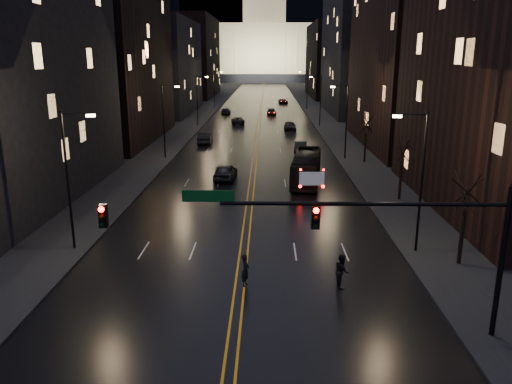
# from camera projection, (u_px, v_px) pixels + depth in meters

# --- Properties ---
(ground) EXTENTS (900.00, 900.00, 0.00)m
(ground) POSITION_uv_depth(u_px,v_px,m) (234.00, 335.00, 22.50)
(ground) COLOR black
(ground) RESTS_ON ground
(road) EXTENTS (20.00, 320.00, 0.02)m
(road) POSITION_uv_depth(u_px,v_px,m) (262.00, 99.00, 147.92)
(road) COLOR black
(road) RESTS_ON ground
(sidewalk_left) EXTENTS (8.00, 320.00, 0.16)m
(sidewalk_left) POSITION_uv_depth(u_px,v_px,m) (215.00, 99.00, 148.19)
(sidewalk_left) COLOR black
(sidewalk_left) RESTS_ON ground
(sidewalk_right) EXTENTS (8.00, 320.00, 0.16)m
(sidewalk_right) POSITION_uv_depth(u_px,v_px,m) (309.00, 99.00, 147.62)
(sidewalk_right) COLOR black
(sidewalk_right) RESTS_ON ground
(center_line) EXTENTS (0.62, 320.00, 0.01)m
(center_line) POSITION_uv_depth(u_px,v_px,m) (262.00, 99.00, 147.92)
(center_line) COLOR orange
(center_line) RESTS_ON road
(building_left_mid) EXTENTS (12.00, 30.00, 28.00)m
(building_left_mid) POSITION_uv_depth(u_px,v_px,m) (111.00, 43.00, 71.35)
(building_left_mid) COLOR black
(building_left_mid) RESTS_ON ground
(building_left_far) EXTENTS (12.00, 34.00, 20.00)m
(building_left_far) POSITION_uv_depth(u_px,v_px,m) (164.00, 67.00, 109.07)
(building_left_far) COLOR black
(building_left_far) RESTS_ON ground
(building_left_dist) EXTENTS (12.00, 40.00, 24.00)m
(building_left_dist) POSITION_uv_depth(u_px,v_px,m) (195.00, 57.00, 154.85)
(building_left_dist) COLOR black
(building_left_dist) RESTS_ON ground
(building_right_tall) EXTENTS (12.00, 30.00, 38.00)m
(building_right_tall) POSITION_uv_depth(u_px,v_px,m) (416.00, 3.00, 65.34)
(building_right_tall) COLOR black
(building_right_tall) RESTS_ON ground
(building_right_mid) EXTENTS (12.00, 34.00, 26.00)m
(building_right_mid) POSITION_uv_depth(u_px,v_px,m) (358.00, 53.00, 107.43)
(building_right_mid) COLOR black
(building_right_mid) RESTS_ON ground
(building_right_dist) EXTENTS (12.00, 40.00, 22.00)m
(building_right_dist) POSITION_uv_depth(u_px,v_px,m) (330.00, 61.00, 154.27)
(building_right_dist) COLOR black
(building_right_dist) RESTS_ON ground
(capitol) EXTENTS (90.00, 50.00, 58.50)m
(capitol) POSITION_uv_depth(u_px,v_px,m) (264.00, 47.00, 259.21)
(capitol) COLOR black
(capitol) RESTS_ON ground
(traffic_signal) EXTENTS (17.29, 0.45, 7.00)m
(traffic_signal) POSITION_uv_depth(u_px,v_px,m) (372.00, 229.00, 21.03)
(traffic_signal) COLOR black
(traffic_signal) RESTS_ON ground
(streetlamp_right_near) EXTENTS (2.13, 0.25, 9.00)m
(streetlamp_right_near) POSITION_uv_depth(u_px,v_px,m) (419.00, 175.00, 30.59)
(streetlamp_right_near) COLOR black
(streetlamp_right_near) RESTS_ON ground
(streetlamp_left_near) EXTENTS (2.13, 0.25, 9.00)m
(streetlamp_left_near) POSITION_uv_depth(u_px,v_px,m) (70.00, 174.00, 31.03)
(streetlamp_left_near) COLOR black
(streetlamp_left_near) RESTS_ON ground
(streetlamp_right_mid) EXTENTS (2.13, 0.25, 9.00)m
(streetlamp_right_mid) POSITION_uv_depth(u_px,v_px,m) (345.00, 118.00, 59.54)
(streetlamp_right_mid) COLOR black
(streetlamp_right_mid) RESTS_ON ground
(streetlamp_left_mid) EXTENTS (2.13, 0.25, 9.00)m
(streetlamp_left_mid) POSITION_uv_depth(u_px,v_px,m) (165.00, 117.00, 59.98)
(streetlamp_left_mid) COLOR black
(streetlamp_left_mid) RESTS_ON ground
(streetlamp_right_far) EXTENTS (2.13, 0.25, 9.00)m
(streetlamp_right_far) POSITION_uv_depth(u_px,v_px,m) (319.00, 98.00, 88.48)
(streetlamp_right_far) COLOR black
(streetlamp_right_far) RESTS_ON ground
(streetlamp_left_far) EXTENTS (2.13, 0.25, 9.00)m
(streetlamp_left_far) POSITION_uv_depth(u_px,v_px,m) (198.00, 98.00, 88.92)
(streetlamp_left_far) COLOR black
(streetlamp_left_far) RESTS_ON ground
(streetlamp_right_dist) EXTENTS (2.13, 0.25, 9.00)m
(streetlamp_right_dist) POSITION_uv_depth(u_px,v_px,m) (306.00, 88.00, 117.43)
(streetlamp_right_dist) COLOR black
(streetlamp_right_dist) RESTS_ON ground
(streetlamp_left_dist) EXTENTS (2.13, 0.25, 9.00)m
(streetlamp_left_dist) POSITION_uv_depth(u_px,v_px,m) (215.00, 88.00, 117.87)
(streetlamp_left_dist) COLOR black
(streetlamp_left_dist) RESTS_ON ground
(tree_right_near) EXTENTS (2.40, 2.40, 6.65)m
(tree_right_near) POSITION_uv_depth(u_px,v_px,m) (467.00, 193.00, 28.77)
(tree_right_near) COLOR black
(tree_right_near) RESTS_ON ground
(tree_right_mid) EXTENTS (2.40, 2.40, 6.65)m
(tree_right_mid) POSITION_uv_depth(u_px,v_px,m) (403.00, 149.00, 42.27)
(tree_right_mid) COLOR black
(tree_right_mid) RESTS_ON ground
(tree_right_far) EXTENTS (2.40, 2.40, 6.65)m
(tree_right_far) POSITION_uv_depth(u_px,v_px,m) (366.00, 125.00, 57.71)
(tree_right_far) COLOR black
(tree_right_far) RESTS_ON ground
(bus) EXTENTS (3.86, 10.96, 2.99)m
(bus) POSITION_uv_depth(u_px,v_px,m) (306.00, 167.00, 49.55)
(bus) COLOR black
(bus) RESTS_ON ground
(oncoming_car_a) EXTENTS (2.37, 5.14, 1.71)m
(oncoming_car_a) POSITION_uv_depth(u_px,v_px,m) (225.00, 171.00, 50.71)
(oncoming_car_a) COLOR black
(oncoming_car_a) RESTS_ON ground
(oncoming_car_b) EXTENTS (1.97, 5.25, 1.71)m
(oncoming_car_b) POSITION_uv_depth(u_px,v_px,m) (205.00, 138.00, 71.71)
(oncoming_car_b) COLOR black
(oncoming_car_b) RESTS_ON ground
(oncoming_car_c) EXTENTS (2.81, 5.09, 1.35)m
(oncoming_car_c) POSITION_uv_depth(u_px,v_px,m) (238.00, 120.00, 92.89)
(oncoming_car_c) COLOR black
(oncoming_car_c) RESTS_ON ground
(oncoming_car_d) EXTENTS (2.14, 4.92, 1.41)m
(oncoming_car_d) POSITION_uv_depth(u_px,v_px,m) (226.00, 111.00, 108.38)
(oncoming_car_d) COLOR black
(oncoming_car_d) RESTS_ON ground
(receding_car_a) EXTENTS (1.96, 4.49, 1.43)m
(receding_car_a) POSITION_uv_depth(u_px,v_px,m) (301.00, 147.00, 65.11)
(receding_car_a) COLOR black
(receding_car_a) RESTS_ON ground
(receding_car_b) EXTENTS (2.00, 4.83, 1.64)m
(receding_car_b) POSITION_uv_depth(u_px,v_px,m) (290.00, 126.00, 84.45)
(receding_car_b) COLOR black
(receding_car_b) RESTS_ON ground
(receding_car_c) EXTENTS (2.14, 4.75, 1.35)m
(receding_car_c) POSITION_uv_depth(u_px,v_px,m) (272.00, 112.00, 107.12)
(receding_car_c) COLOR black
(receding_car_c) RESTS_ON ground
(receding_car_d) EXTENTS (2.54, 4.82, 1.29)m
(receding_car_d) POSITION_uv_depth(u_px,v_px,m) (283.00, 101.00, 133.60)
(receding_car_d) COLOR black
(receding_car_d) RESTS_ON ground
(pedestrian_a) EXTENTS (0.55, 0.73, 1.83)m
(pedestrian_a) POSITION_uv_depth(u_px,v_px,m) (245.00, 270.00, 27.07)
(pedestrian_a) COLOR black
(pedestrian_a) RESTS_ON ground
(pedestrian_b) EXTENTS (0.55, 0.94, 1.88)m
(pedestrian_b) POSITION_uv_depth(u_px,v_px,m) (342.00, 271.00, 26.96)
(pedestrian_b) COLOR black
(pedestrian_b) RESTS_ON ground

